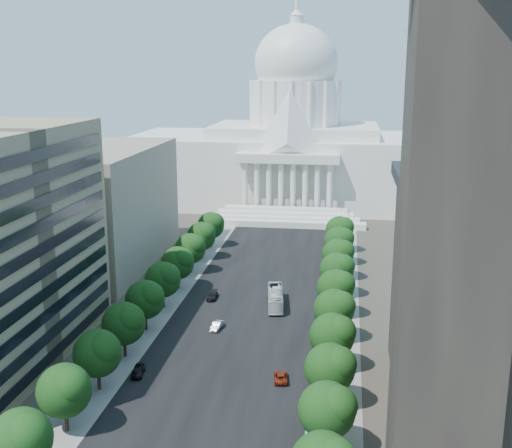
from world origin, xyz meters
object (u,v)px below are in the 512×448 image
at_px(car_dark_b, 212,296).
at_px(car_dark_a, 138,371).
at_px(car_silver, 217,326).
at_px(city_bus, 275,298).
at_px(car_red, 281,377).

bearing_deg(car_dark_b, car_dark_a, -98.85).
xyz_separation_m(car_dark_a, car_silver, (9.06, 20.62, -0.05)).
xyz_separation_m(car_dark_a, city_bus, (18.87, 34.64, 1.04)).
distance_m(car_silver, city_bus, 17.14).
xyz_separation_m(car_dark_a, car_dark_b, (4.68, 36.92, -0.06)).
distance_m(car_red, city_bus, 33.57).
bearing_deg(city_bus, car_silver, -132.32).
distance_m(car_dark_a, car_dark_b, 37.22).
xyz_separation_m(car_silver, city_bus, (9.81, 14.01, 1.09)).
xyz_separation_m(car_red, car_dark_b, (-18.87, 35.51, 0.07)).
bearing_deg(car_silver, car_dark_a, -106.92).
relative_size(car_dark_a, city_bus, 0.35).
relative_size(car_dark_a, car_silver, 1.03).
relative_size(car_silver, car_dark_b, 0.89).
bearing_deg(car_dark_a, car_red, -3.47).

